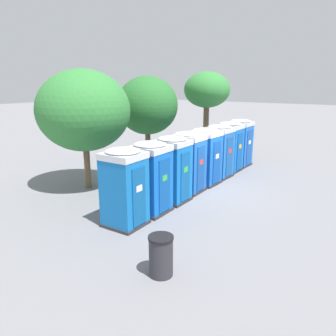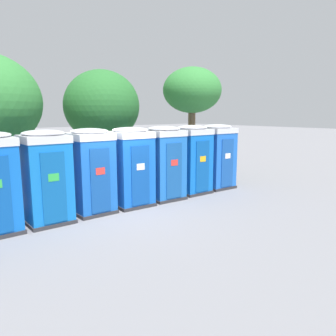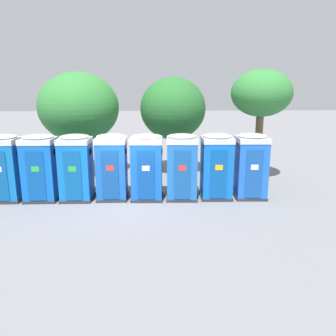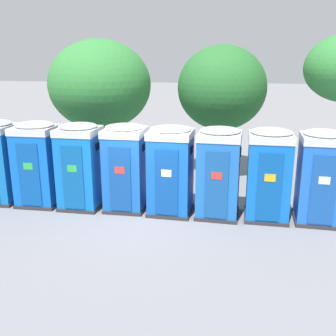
{
  "view_description": "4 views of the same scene",
  "coord_description": "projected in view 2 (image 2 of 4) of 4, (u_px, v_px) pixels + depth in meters",
  "views": [
    {
      "loc": [
        -12.19,
        -5.98,
        4.51
      ],
      "look_at": [
        -2.24,
        0.48,
        1.36
      ],
      "focal_mm": 35.0,
      "sensor_mm": 36.0,
      "label": 1
    },
    {
      "loc": [
        -5.02,
        -8.34,
        2.97
      ],
      "look_at": [
        2.22,
        0.37,
        1.07
      ],
      "focal_mm": 35.0,
      "sensor_mm": 36.0,
      "label": 2
    },
    {
      "loc": [
        0.86,
        -11.91,
        4.1
      ],
      "look_at": [
        1.5,
        0.39,
        1.21
      ],
      "focal_mm": 35.0,
      "sensor_mm": 36.0,
      "label": 3
    },
    {
      "loc": [
        2.24,
        -10.18,
        4.36
      ],
      "look_at": [
        0.6,
        0.41,
        1.32
      ],
      "focal_mm": 42.0,
      "sensor_mm": 36.0,
      "label": 4
    }
  ],
  "objects": [
    {
      "name": "portapotty_4",
      "position": [
        131.0,
        166.0,
        10.49
      ],
      "size": [
        1.28,
        1.26,
        2.54
      ],
      "color": "#2D2D33",
      "rests_on": "ground"
    },
    {
      "name": "portapotty_6",
      "position": [
        192.0,
        159.0,
        12.19
      ],
      "size": [
        1.23,
        1.24,
        2.54
      ],
      "color": "#2D2D33",
      "rests_on": "ground"
    },
    {
      "name": "portapotty_5",
      "position": [
        164.0,
        163.0,
        11.32
      ],
      "size": [
        1.26,
        1.27,
        2.54
      ],
      "color": "#2D2D33",
      "rests_on": "ground"
    },
    {
      "name": "street_tree_1",
      "position": [
        192.0,
        91.0,
        15.28
      ],
      "size": [
        2.73,
        2.73,
        5.09
      ],
      "color": "brown",
      "rests_on": "ground"
    },
    {
      "name": "ground_plane",
      "position": [
        120.0,
        212.0,
        9.98
      ],
      "size": [
        120.0,
        120.0,
        0.0
      ],
      "primitive_type": "plane",
      "color": "slate"
    },
    {
      "name": "portapotty_3",
      "position": [
        91.0,
        171.0,
        9.71
      ],
      "size": [
        1.17,
        1.21,
        2.54
      ],
      "color": "#2D2D33",
      "rests_on": "ground"
    },
    {
      "name": "street_tree_0",
      "position": [
        102.0,
        106.0,
        14.1
      ],
      "size": [
        3.23,
        3.23,
        4.8
      ],
      "color": "brown",
      "rests_on": "ground"
    },
    {
      "name": "portapotty_7",
      "position": [
        217.0,
        156.0,
        13.03
      ],
      "size": [
        1.25,
        1.26,
        2.54
      ],
      "color": "#2D2D33",
      "rests_on": "ground"
    },
    {
      "name": "portapotty_2",
      "position": [
        46.0,
        177.0,
        8.82
      ],
      "size": [
        1.2,
        1.22,
        2.54
      ],
      "color": "#2D2D33",
      "rests_on": "ground"
    }
  ]
}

